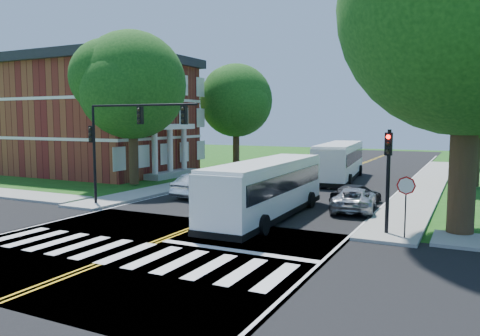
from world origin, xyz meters
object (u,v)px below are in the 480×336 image
Objects in this scene: signal_ne at (388,167)px; suv at (354,199)px; bus_lead at (267,188)px; dark_sedan at (356,195)px; hatchback at (201,185)px; signal_nw at (125,130)px; bus_follow at (339,161)px.

signal_ne is 6.04m from suv.
dark_sedan is (3.20, 5.82, -0.94)m from bus_lead.
hatchback is at bearing 156.30° from signal_ne.
signal_nw is 1.76× the size of dark_sedan.
bus_lead is (7.99, 1.23, -2.84)m from signal_nw.
signal_ne is 13.82m from hatchback.
bus_follow is (7.38, 17.80, -2.75)m from signal_nw.
signal_nw is 1.55× the size of hatchback.
hatchback is 10.00m from suv.
signal_ne is 1.08× the size of dark_sedan.
signal_nw reaches higher than dark_sedan.
dark_sedan is at bearing -166.44° from hatchback.
suv is 1.14× the size of dark_sedan.
hatchback is at bearing 25.26° from dark_sedan.
signal_ne reaches higher than bus_lead.
signal_ne is at bearing 104.23° from bus_follow.
signal_nw reaches higher than suv.
bus_lead is at bearing 168.59° from signal_ne.
dark_sedan is at bearing 32.25° from signal_nw.
signal_ne is 7.97m from dark_sedan.
signal_ne is at bearing 167.18° from bus_lead.
dark_sedan is at bearing 112.15° from signal_ne.
bus_lead is (-6.06, 1.22, -1.43)m from signal_ne.
dark_sedan is (-2.87, 7.05, -2.36)m from signal_ne.
suv is 2.09m from dark_sedan.
dark_sedan is (-0.36, 2.06, -0.05)m from suv.
signal_nw reaches higher than hatchback.
signal_ne is 6.35m from bus_lead.
bus_lead is 0.93× the size of bus_follow.
bus_lead is at bearing 8.78° from signal_nw.
bus_lead is at bearing 38.91° from suv.
bus_lead is 5.25m from suv.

